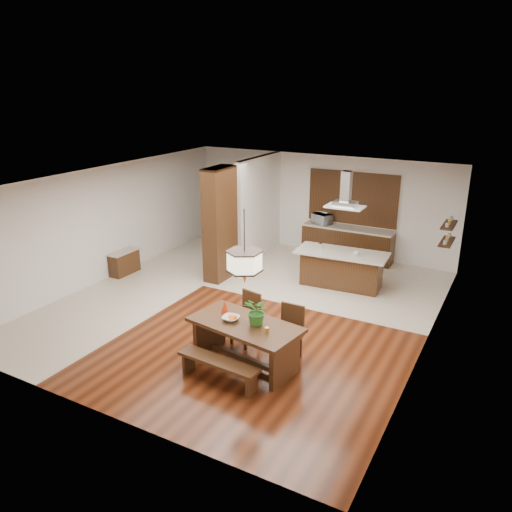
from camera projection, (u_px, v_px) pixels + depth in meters
The scene contains 25 objects.
room_shell at pixel (244, 218), 10.80m from camera, with size 9.00×9.04×2.92m.
tile_hallway at pixel (151, 283), 12.73m from camera, with size 2.50×9.00×0.01m, color beige.
tile_kitchen at pixel (334, 279), 12.99m from camera, with size 5.50×4.00×0.01m, color beige.
soffit_band at pixel (244, 181), 10.53m from camera, with size 8.00×9.00×0.02m, color #3C1B0F.
partition_pier at pixel (220, 224), 12.63m from camera, with size 0.45×1.00×2.90m, color black.
partition_stub at pixel (259, 207), 14.37m from camera, with size 0.18×2.40×2.90m, color silver.
hallway_console at pixel (124, 263), 13.27m from camera, with size 0.37×0.88×0.63m, color black.
hallway_doorway at pixel (240, 208), 16.01m from camera, with size 1.10×0.20×2.10m, color black.
rear_counter at pixel (347, 243), 14.35m from camera, with size 2.60×0.62×0.95m.
kitchen_window at pixel (353, 198), 14.15m from camera, with size 2.60×0.08×1.50m, color olive.
shelf_lower at pixel (447, 242), 11.42m from camera, with size 0.26×0.90×0.04m, color black.
shelf_upper at pixel (449, 225), 11.29m from camera, with size 0.26×0.90×0.04m, color black.
dining_table at pixel (245, 334), 8.88m from camera, with size 2.13×1.30×0.83m.
dining_bench at pixel (219, 371), 8.47m from camera, with size 1.52×0.33×0.43m, color black, non-canonical shape.
dining_chair_left at pixel (245, 319), 9.65m from camera, with size 0.46×0.46×1.04m, color black, non-canonical shape.
dining_chair_right at pixel (288, 334), 9.07m from camera, with size 0.46×0.46×1.04m, color black, non-canonical shape.
pendant_lantern at pixel (244, 247), 8.34m from camera, with size 0.64×0.64×1.31m, color beige, non-canonical shape.
foliage_plant at pixel (257, 311), 8.66m from camera, with size 0.46×0.40×0.51m, color #2C6A23.
fruit_bowl at pixel (231, 318), 8.90m from camera, with size 0.30×0.30×0.07m, color beige.
napkin_cone at pixel (225, 307), 9.17m from camera, with size 0.14×0.14×0.23m, color #BA280D.
gold_ornament at pixel (267, 330), 8.43m from camera, with size 0.07×0.07×0.11m, color gold.
kitchen_island at pixel (341, 269), 12.40m from camera, with size 2.29×1.11×0.92m.
range_hood at pixel (346, 189), 11.75m from camera, with size 0.90×0.55×0.87m, color silver, non-canonical shape.
island_cup at pixel (356, 253), 11.99m from camera, with size 0.13×0.13×0.10m, color white.
microwave at pixel (322, 219), 14.48m from camera, with size 0.55×0.37×0.30m, color silver.
Camera 1 is at (5.25, -9.06, 4.85)m, focal length 35.00 mm.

